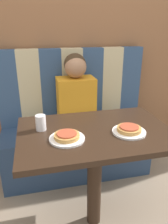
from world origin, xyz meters
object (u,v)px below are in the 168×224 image
object	(u,v)px
pizza_right	(129,129)
plate_right	(129,132)
pizza_left	(67,135)
plate_left	(67,139)
person	(76,94)
drinking_cup	(41,123)

from	to	relation	value
pizza_right	plate_right	bearing A→B (deg)	0.00
pizza_left	pizza_right	world-z (taller)	same
pizza_left	pizza_right	bearing A→B (deg)	0.00
plate_left	pizza_left	bearing A→B (deg)	0.00
person	pizza_left	xyz separation A→B (m)	(-0.19, -0.71, -0.03)
drinking_cup	pizza_left	bearing A→B (deg)	-49.47
person	pizza_right	bearing A→B (deg)	-74.79
plate_left	plate_right	world-z (taller)	same
pizza_left	pizza_right	size ratio (longest dim) A/B	1.00
person	pizza_left	size ratio (longest dim) A/B	4.59
drinking_cup	person	bearing A→B (deg)	58.79
pizza_left	drinking_cup	xyz separation A→B (m)	(-0.14, 0.16, 0.02)
plate_right	pizza_right	world-z (taller)	pizza_right
pizza_right	plate_left	bearing A→B (deg)	180.00
person	drinking_cup	world-z (taller)	person
plate_left	drinking_cup	world-z (taller)	drinking_cup
person	plate_left	bearing A→B (deg)	-105.21
person	pizza_right	world-z (taller)	person
pizza_left	drinking_cup	size ratio (longest dim) A/B	1.52
plate_right	pizza_right	distance (m)	0.02
drinking_cup	plate_left	bearing A→B (deg)	-49.47
pizza_left	drinking_cup	bearing A→B (deg)	130.53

